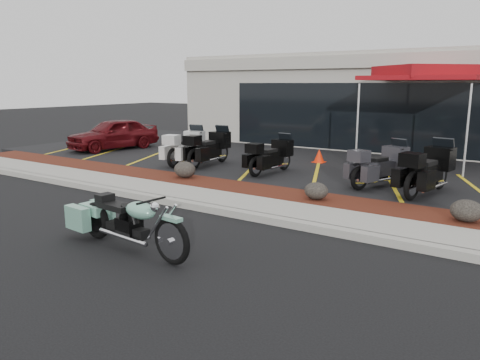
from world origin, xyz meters
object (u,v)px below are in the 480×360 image
Objects in this scene: touring_white at (196,143)px; parked_car at (113,134)px; popup_canopy at (425,75)px; hero_cruiser at (172,234)px; traffic_cone at (319,156)px.

parked_car is at bearing 74.38° from touring_white.
touring_white is at bearing 6.77° from parked_car.
parked_car is 0.87× the size of popup_canopy.
hero_cruiser is 12.72m from parked_car.
popup_canopy is at bearing 28.63° from traffic_cone.
hero_cruiser is 9.56m from traffic_cone.
parked_car is at bearing 148.11° from hero_cruiser.
popup_canopy reaches higher than parked_car.
parked_car is 8.47m from traffic_cone.
touring_white is 4.22m from traffic_cone.
traffic_cone is at bearing -71.69° from touring_white.
touring_white is 0.51× the size of popup_canopy.
hero_cruiser is 6.31× the size of traffic_cone.
touring_white is 4.76× the size of traffic_cone.
hero_cruiser is 0.78× the size of parked_car.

